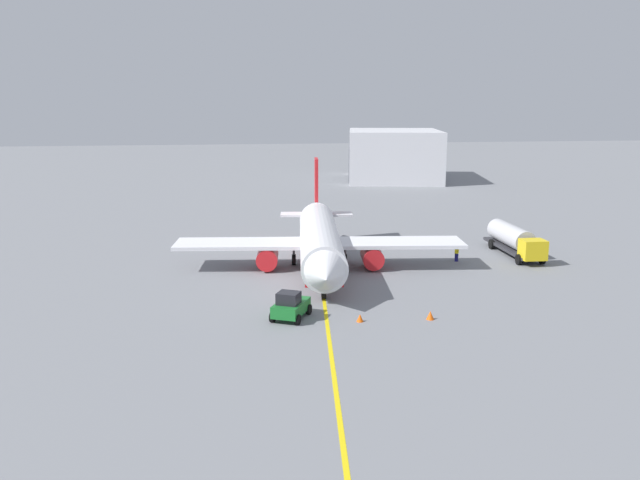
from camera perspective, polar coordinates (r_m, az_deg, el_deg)
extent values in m
plane|color=slate|center=(64.62, 0.00, -2.60)|extent=(400.00, 400.00, 0.00)
cylinder|color=white|center=(63.94, 0.00, -0.04)|extent=(23.65, 6.69, 3.90)
cube|color=red|center=(64.17, 0.00, -0.98)|extent=(22.28, 5.83, 1.09)
cone|color=white|center=(51.33, 0.48, -3.05)|extent=(3.67, 4.11, 3.75)
cone|color=white|center=(77.25, -0.33, 2.34)|extent=(4.91, 3.84, 3.32)
cube|color=red|center=(76.04, -0.32, 5.20)|extent=(3.22, 0.74, 5.20)
cube|color=white|center=(76.61, -0.32, 2.27)|extent=(3.39, 8.63, 0.24)
cube|color=white|center=(65.02, -0.03, -0.28)|extent=(8.22, 29.04, 0.36)
cylinder|color=red|center=(64.89, 4.59, -1.48)|extent=(3.43, 2.47, 2.10)
cylinder|color=red|center=(64.56, -4.62, -1.55)|extent=(3.43, 2.47, 2.10)
cylinder|color=#4C4C51|center=(54.93, 0.33, -3.97)|extent=(0.24, 0.24, 1.23)
cylinder|color=black|center=(55.10, 0.33, -4.59)|extent=(1.14, 0.53, 1.10)
cylinder|color=#4C4C51|center=(66.41, 2.19, -1.18)|extent=(0.24, 0.24, 1.23)
cylinder|color=black|center=(66.56, 2.18, -1.69)|extent=(1.14, 0.53, 1.10)
cylinder|color=#4C4C51|center=(66.25, -2.31, -1.21)|extent=(0.24, 0.24, 1.23)
cylinder|color=black|center=(66.39, -2.30, -1.73)|extent=(1.14, 0.53, 1.10)
cube|color=#2D2D33|center=(73.99, 16.46, -0.67)|extent=(10.86, 2.86, 0.30)
cube|color=yellow|center=(69.35, 18.12, -0.79)|extent=(2.08, 2.47, 2.00)
cube|color=black|center=(68.48, 18.45, -0.63)|extent=(0.23, 2.00, 0.90)
cylinder|color=silver|center=(74.27, 16.34, 0.41)|extent=(8.05, 2.57, 2.30)
cylinder|color=black|center=(70.47, 18.85, -1.56)|extent=(1.11, 0.39, 1.10)
cylinder|color=black|center=(69.43, 16.98, -1.64)|extent=(1.11, 0.39, 1.10)
cylinder|color=black|center=(77.02, 16.50, -0.30)|extent=(1.11, 0.39, 1.10)
cylinder|color=black|center=(76.06, 14.77, -0.35)|extent=(1.11, 0.39, 1.10)
cube|color=#196B28|center=(50.18, -2.55, -5.92)|extent=(4.11, 3.40, 0.90)
cube|color=black|center=(49.46, -2.76, -5.09)|extent=(1.97, 2.06, 0.90)
cylinder|color=black|center=(51.81, -3.09, -5.87)|extent=(0.85, 0.63, 0.80)
cylinder|color=black|center=(51.17, -0.99, -6.08)|extent=(0.85, 0.63, 0.80)
cylinder|color=black|center=(49.51, -4.16, -6.74)|extent=(0.85, 0.63, 0.80)
cylinder|color=black|center=(48.84, -1.97, -6.98)|extent=(0.85, 0.63, 0.80)
cube|color=navy|center=(69.39, 11.85, -1.48)|extent=(0.54, 0.49, 0.85)
cube|color=yellow|center=(69.23, 11.88, -0.90)|extent=(0.63, 0.57, 0.60)
sphere|color=tan|center=(69.14, 11.89, -0.54)|extent=(0.24, 0.24, 0.24)
cone|color=#F2590F|center=(49.61, 3.52, -6.81)|extent=(0.53, 0.53, 0.59)
cone|color=#F2590F|center=(50.70, 9.62, -6.50)|extent=(0.60, 0.60, 0.67)
cube|color=silver|center=(140.94, 6.47, 7.40)|extent=(27.81, 23.39, 10.48)
cube|color=#4C515B|center=(140.78, 2.58, 6.81)|extent=(16.85, 3.60, 6.92)
cube|color=yellow|center=(64.62, 0.00, -2.60)|extent=(76.75, 9.60, 0.01)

